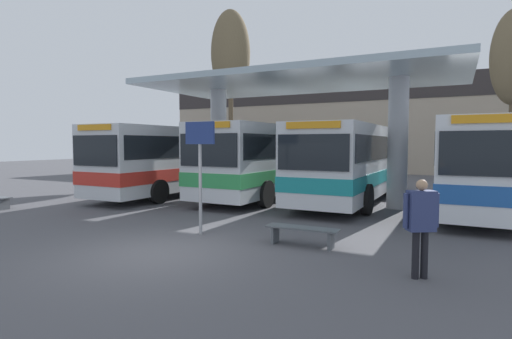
# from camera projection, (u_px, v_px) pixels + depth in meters

# --- Properties ---
(ground_plane) EXTENTS (100.00, 100.00, 0.00)m
(ground_plane) POSITION_uv_depth(u_px,v_px,m) (159.00, 252.00, 9.05)
(ground_plane) COLOR #4C4C51
(townhouse_backdrop) EXTENTS (40.00, 0.58, 7.92)m
(townhouse_backdrop) POSITION_uv_depth(u_px,v_px,m) (377.00, 118.00, 32.93)
(townhouse_backdrop) COLOR tan
(townhouse_backdrop) RESTS_ON ground_plane
(station_canopy) EXTENTS (12.96, 6.56, 5.19)m
(station_canopy) POSITION_uv_depth(u_px,v_px,m) (299.00, 94.00, 16.71)
(station_canopy) COLOR silver
(station_canopy) RESTS_ON ground_plane
(transit_bus_left_bay) EXTENTS (2.85, 11.03, 3.21)m
(transit_bus_left_bay) POSITION_uv_depth(u_px,v_px,m) (185.00, 157.00, 19.84)
(transit_bus_left_bay) COLOR silver
(transit_bus_left_bay) RESTS_ON ground_plane
(transit_bus_center_bay) EXTENTS (3.02, 10.53, 3.26)m
(transit_bus_center_bay) POSITION_uv_depth(u_px,v_px,m) (272.00, 157.00, 18.69)
(transit_bus_center_bay) COLOR silver
(transit_bus_center_bay) RESTS_ON ground_plane
(transit_bus_right_bay) EXTENTS (2.90, 10.89, 3.18)m
(transit_bus_right_bay) POSITION_uv_depth(u_px,v_px,m) (354.00, 159.00, 17.21)
(transit_bus_right_bay) COLOR silver
(transit_bus_right_bay) RESTS_ON ground_plane
(transit_bus_far_right_bay) EXTENTS (2.81, 10.22, 3.23)m
(transit_bus_far_right_bay) POSITION_uv_depth(u_px,v_px,m) (479.00, 162.00, 14.59)
(transit_bus_far_right_bay) COLOR silver
(transit_bus_far_right_bay) RESTS_ON ground_plane
(waiting_bench_near_pillar) EXTENTS (1.78, 0.44, 0.46)m
(waiting_bench_near_pillar) POSITION_uv_depth(u_px,v_px,m) (302.00, 232.00, 9.58)
(waiting_bench_near_pillar) COLOR #4C5156
(waiting_bench_near_pillar) RESTS_ON ground_plane
(info_sign_platform) EXTENTS (0.90, 0.09, 3.05)m
(info_sign_platform) POSITION_uv_depth(u_px,v_px,m) (200.00, 155.00, 10.69)
(info_sign_platform) COLOR gray
(info_sign_platform) RESTS_ON ground_plane
(pedestrian_waiting) EXTENTS (0.62, 0.47, 1.82)m
(pedestrian_waiting) POSITION_uv_depth(u_px,v_px,m) (421.00, 218.00, 7.22)
(pedestrian_waiting) COLOR black
(pedestrian_waiting) RESTS_ON ground_plane
(poplar_tree_behind_left) EXTENTS (2.79, 2.79, 11.96)m
(poplar_tree_behind_left) POSITION_uv_depth(u_px,v_px,m) (231.00, 55.00, 28.41)
(poplar_tree_behind_left) COLOR brown
(poplar_tree_behind_left) RESTS_ON ground_plane
(parked_car_street) EXTENTS (4.34, 2.22, 2.15)m
(parked_car_street) POSITION_uv_depth(u_px,v_px,m) (278.00, 161.00, 33.52)
(parked_car_street) COLOR black
(parked_car_street) RESTS_ON ground_plane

